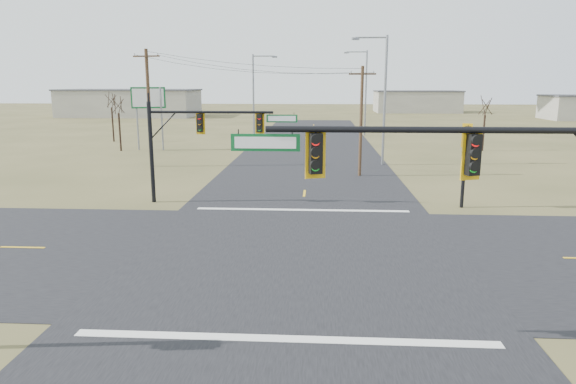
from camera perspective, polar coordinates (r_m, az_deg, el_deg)
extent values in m
plane|color=brown|center=(21.89, 0.94, -6.82)|extent=(320.00, 320.00, 0.00)
cube|color=black|center=(21.89, 0.94, -6.79)|extent=(160.00, 14.00, 0.02)
cube|color=black|center=(21.89, 0.94, -6.79)|extent=(14.00, 160.00, 0.02)
cube|color=silver|center=(14.98, -0.35, -15.98)|extent=(12.00, 0.40, 0.01)
cube|color=silver|center=(29.08, 1.59, -1.99)|extent=(12.00, 0.40, 0.01)
cylinder|color=black|center=(13.65, 17.42, 6.60)|extent=(9.29, 0.17, 0.17)
cube|color=#0C5424|center=(13.36, -2.53, 5.51)|extent=(1.80, 0.05, 0.45)
cylinder|color=black|center=(31.64, -14.94, 4.23)|extent=(0.24, 0.24, 6.01)
cylinder|color=black|center=(30.47, -8.58, 8.77)|extent=(7.30, 0.15, 0.15)
cube|color=#0C5424|center=(29.92, -0.68, 8.17)|extent=(1.80, 0.05, 0.45)
cylinder|color=black|center=(30.99, 18.99, 2.61)|extent=(0.20, 0.20, 4.70)
cylinder|color=#4E3521|center=(39.78, 8.12, 7.71)|extent=(0.24, 0.24, 8.33)
cube|color=#4E3521|center=(39.68, 8.27, 12.85)|extent=(2.04, 0.24, 0.12)
cylinder|color=#4E3521|center=(45.55, -15.17, 8.91)|extent=(0.28, 0.28, 9.85)
cube|color=#4E3521|center=(45.55, -15.47, 14.34)|extent=(2.39, 0.54, 0.12)
cylinder|color=gray|center=(57.57, -16.41, 7.81)|extent=(0.18, 0.18, 6.67)
cylinder|color=gray|center=(56.73, -13.85, 7.89)|extent=(0.18, 0.18, 6.67)
cube|color=#0C5424|center=(57.04, -15.26, 10.07)|extent=(3.39, 1.21, 2.22)
cylinder|color=gray|center=(45.62, 10.70, 9.85)|extent=(0.22, 0.22, 11.03)
cylinder|color=gray|center=(45.61, 9.24, 16.59)|extent=(2.65, 0.13, 0.13)
cube|color=gray|center=(45.49, 7.51, 16.53)|extent=(0.66, 0.45, 0.20)
cylinder|color=gray|center=(71.64, 8.63, 10.76)|extent=(0.23, 0.23, 11.36)
cylinder|color=gray|center=(71.63, 7.65, 15.18)|extent=(2.73, 0.14, 0.14)
cube|color=gray|center=(71.55, 6.52, 15.13)|extent=(0.67, 0.39, 0.20)
cylinder|color=gray|center=(59.96, -3.86, 10.13)|extent=(0.21, 0.21, 10.26)
cylinder|color=gray|center=(59.86, -2.72, 14.86)|extent=(2.46, 0.12, 0.12)
cube|color=gray|center=(59.74, -1.50, 14.78)|extent=(0.62, 0.42, 0.18)
cylinder|color=black|center=(57.41, -18.18, 6.34)|extent=(0.20, 0.20, 3.98)
cylinder|color=black|center=(66.92, -18.89, 7.11)|extent=(0.19, 0.19, 4.19)
cylinder|color=black|center=(58.49, 20.90, 6.17)|extent=(0.20, 0.20, 3.83)
cube|color=#A3A091|center=(118.09, -17.08, 9.39)|extent=(28.00, 14.00, 5.50)
cube|color=#A3A091|center=(132.99, 14.07, 9.68)|extent=(20.00, 12.00, 5.00)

